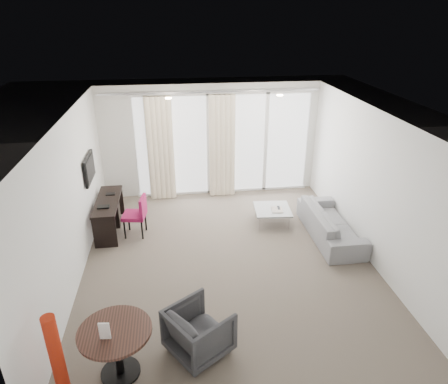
{
  "coord_description": "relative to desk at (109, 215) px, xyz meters",
  "views": [
    {
      "loc": [
        -0.84,
        -5.82,
        4.11
      ],
      "look_at": [
        0.0,
        0.6,
        1.1
      ],
      "focal_mm": 32.0,
      "sensor_mm": 36.0,
      "label": 1
    }
  ],
  "objects": [
    {
      "name": "floor",
      "position": [
        2.2,
        -1.44,
        -0.33
      ],
      "size": [
        5.0,
        6.0,
        0.0
      ],
      "primitive_type": "cube",
      "color": "brown",
      "rests_on": "ground"
    },
    {
      "name": "ceiling",
      "position": [
        2.2,
        -1.44,
        2.27
      ],
      "size": [
        5.0,
        6.0,
        0.0
      ],
      "primitive_type": "cube",
      "color": "white",
      "rests_on": "ground"
    },
    {
      "name": "wall_left",
      "position": [
        -0.3,
        -1.44,
        0.97
      ],
      "size": [
        0.0,
        6.0,
        2.6
      ],
      "primitive_type": "cube",
      "color": "silver",
      "rests_on": "ground"
    },
    {
      "name": "wall_right",
      "position": [
        4.7,
        -1.44,
        0.97
      ],
      "size": [
        0.0,
        6.0,
        2.6
      ],
      "primitive_type": "cube",
      "color": "silver",
      "rests_on": "ground"
    },
    {
      "name": "wall_front",
      "position": [
        2.2,
        -4.44,
        0.97
      ],
      "size": [
        5.0,
        0.0,
        2.6
      ],
      "primitive_type": "cube",
      "color": "silver",
      "rests_on": "ground"
    },
    {
      "name": "window_panel",
      "position": [
        2.5,
        1.54,
        0.87
      ],
      "size": [
        4.0,
        0.02,
        2.38
      ],
      "primitive_type": null,
      "color": "white",
      "rests_on": "ground"
    },
    {
      "name": "window_frame",
      "position": [
        2.5,
        1.53,
        0.87
      ],
      "size": [
        4.1,
        0.06,
        2.44
      ],
      "primitive_type": null,
      "color": "white",
      "rests_on": "ground"
    },
    {
      "name": "curtain_left",
      "position": [
        1.05,
        1.38,
        0.87
      ],
      "size": [
        0.6,
        0.2,
        2.38
      ],
      "primitive_type": null,
      "color": "#F4E2C2",
      "rests_on": "ground"
    },
    {
      "name": "curtain_right",
      "position": [
        2.45,
        1.38,
        0.87
      ],
      "size": [
        0.6,
        0.2,
        2.38
      ],
      "primitive_type": null,
      "color": "#F4E2C2",
      "rests_on": "ground"
    },
    {
      "name": "curtain_track",
      "position": [
        2.2,
        1.38,
        2.12
      ],
      "size": [
        4.8,
        0.04,
        0.04
      ],
      "primitive_type": null,
      "color": "#B2B2B7",
      "rests_on": "ceiling"
    },
    {
      "name": "downlight_a",
      "position": [
        1.3,
        0.16,
        2.26
      ],
      "size": [
        0.12,
        0.12,
        0.02
      ],
      "primitive_type": "cylinder",
      "color": "#FFE0B2",
      "rests_on": "ceiling"
    },
    {
      "name": "downlight_b",
      "position": [
        3.4,
        0.16,
        2.26
      ],
      "size": [
        0.12,
        0.12,
        0.02
      ],
      "primitive_type": "cylinder",
      "color": "#FFE0B2",
      "rests_on": "ceiling"
    },
    {
      "name": "desk",
      "position": [
        0.0,
        0.0,
        0.0
      ],
      "size": [
        0.44,
        1.41,
        0.66
      ],
      "primitive_type": null,
      "color": "black",
      "rests_on": "floor"
    },
    {
      "name": "tv",
      "position": [
        -0.25,
        0.01,
        1.02
      ],
      "size": [
        0.05,
        0.8,
        0.5
      ],
      "primitive_type": null,
      "color": "black",
      "rests_on": "wall_left"
    },
    {
      "name": "desk_chair",
      "position": [
        0.52,
        -0.25,
        0.08
      ],
      "size": [
        0.51,
        0.49,
        0.83
      ],
      "primitive_type": null,
      "rotation": [
        0.0,
        0.0,
        -0.15
      ],
      "color": "#911546",
      "rests_on": "floor"
    },
    {
      "name": "round_table",
      "position": [
        0.55,
        -3.6,
        0.02
      ],
      "size": [
        0.91,
        0.91,
        0.69
      ],
      "primitive_type": null,
      "rotation": [
        0.0,
        0.0,
        -0.04
      ],
      "color": "#392119",
      "rests_on": "floor"
    },
    {
      "name": "menu_card",
      "position": [
        0.47,
        -3.72,
        0.39
      ],
      "size": [
        0.12,
        0.03,
        0.23
      ],
      "primitive_type": null,
      "rotation": [
        0.0,
        0.0,
        -0.11
      ],
      "color": "white",
      "rests_on": "round_table"
    },
    {
      "name": "red_lamp",
      "position": [
        -0.04,
        -3.86,
        0.27
      ],
      "size": [
        0.31,
        0.31,
        1.2
      ],
      "primitive_type": "cylinder",
      "rotation": [
        0.0,
        0.0,
        -0.34
      ],
      "color": "#AF240E",
      "rests_on": "floor"
    },
    {
      "name": "tub_armchair",
      "position": [
        1.55,
        -3.37,
        0.0
      ],
      "size": [
        1.0,
        1.0,
        0.67
      ],
      "primitive_type": "imported",
      "rotation": [
        0.0,
        0.0,
        2.17
      ],
      "color": "#303033",
      "rests_on": "floor"
    },
    {
      "name": "coffee_table",
      "position": [
        3.31,
        -0.13,
        -0.17
      ],
      "size": [
        0.78,
        0.78,
        0.33
      ],
      "primitive_type": null,
      "rotation": [
        0.0,
        0.0,
        -0.08
      ],
      "color": "gray",
      "rests_on": "floor"
    },
    {
      "name": "remote",
      "position": [
        3.43,
        -0.14,
        0.03
      ],
      "size": [
        0.06,
        0.15,
        0.02
      ],
      "primitive_type": null,
      "rotation": [
        0.0,
        0.0,
        -0.11
      ],
      "color": "black",
      "rests_on": "coffee_table"
    },
    {
      "name": "magazine",
      "position": [
        3.39,
        -0.2,
        0.03
      ],
      "size": [
        0.28,
        0.33,
        0.02
      ],
      "primitive_type": null,
      "rotation": [
        0.0,
        0.0,
        -0.15
      ],
      "color": "gray",
      "rests_on": "coffee_table"
    },
    {
      "name": "sofa",
      "position": [
        4.3,
        -0.81,
        -0.05
      ],
      "size": [
        0.76,
        1.95,
        0.57
      ],
      "primitive_type": "imported",
      "rotation": [
        0.0,
        0.0,
        1.57
      ],
      "color": "slate",
      "rests_on": "floor"
    },
    {
      "name": "terrace_slab",
      "position": [
        2.5,
        3.06,
        -0.39
      ],
      "size": [
        5.6,
        3.0,
        0.12
      ],
      "primitive_type": "cube",
      "color": "#4D4D50",
      "rests_on": "ground"
    },
    {
      "name": "rattan_chair_a",
      "position": [
        3.14,
        3.25,
        0.07
      ],
      "size": [
        0.58,
        0.58,
        0.8
      ],
      "primitive_type": null,
      "rotation": [
        0.0,
        0.0,
        -0.06
      ],
      "color": "brown",
      "rests_on": "terrace_slab"
    },
    {
      "name": "rattan_chair_b",
      "position": [
        4.19,
        3.45,
        0.12
      ],
      "size": [
        0.62,
        0.62,
        0.91
      ],
      "primitive_type": null,
      "rotation": [
        0.0,
        0.0,
        -0.01
      ],
      "color": "brown",
      "rests_on": "terrace_slab"
    },
    {
      "name": "rattan_table",
      "position": [
        3.79,
        2.13,
        -0.08
      ],
      "size": [
        0.65,
        0.65,
        0.51
      ],
      "primitive_type": null,
      "rotation": [
        0.0,
        0.0,
        0.34
      ],
      "color": "brown",
      "rests_on": "terrace_slab"
    },
    {
      "name": "balustrade",
      "position": [
        2.5,
        4.51,
        0.17
      ],
      "size": [
        5.5,
        0.06,
        1.05
      ],
      "primitive_type": null,
      "color": "#B2B2B7",
      "rests_on": "terrace_slab"
    }
  ]
}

